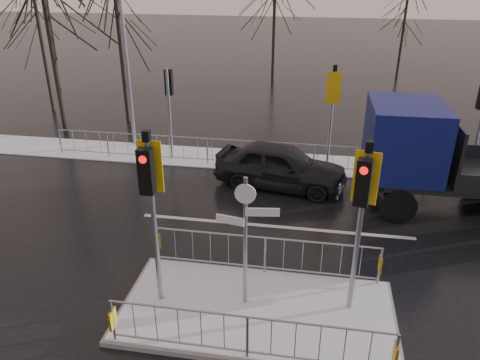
% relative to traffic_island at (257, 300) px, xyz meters
% --- Properties ---
extents(ground, '(120.00, 120.00, 0.00)m').
position_rel_traffic_island_xyz_m(ground, '(0.01, -0.01, -0.39)').
color(ground, black).
rests_on(ground, ground).
extents(snow_verge, '(30.00, 2.00, 0.04)m').
position_rel_traffic_island_xyz_m(snow_verge, '(0.01, 8.59, -0.37)').
color(snow_verge, white).
rests_on(snow_verge, ground).
extents(lane_markings, '(8.00, 11.38, 0.01)m').
position_rel_traffic_island_xyz_m(lane_markings, '(0.01, -0.34, -0.39)').
color(lane_markings, silver).
rests_on(lane_markings, ground).
extents(traffic_island, '(6.00, 3.04, 4.15)m').
position_rel_traffic_island_xyz_m(traffic_island, '(0.00, 0.00, 0.00)').
color(traffic_island, slate).
rests_on(traffic_island, ground).
extents(far_kerb_fixtures, '(18.00, 0.65, 3.83)m').
position_rel_traffic_island_xyz_m(far_kerb_fixtures, '(0.31, 8.08, 0.63)').
color(far_kerb_fixtures, gray).
rests_on(far_kerb_fixtures, ground).
extents(car_far_lane, '(4.70, 2.56, 1.52)m').
position_rel_traffic_island_xyz_m(car_far_lane, '(-0.08, 6.55, 0.37)').
color(car_far_lane, black).
rests_on(car_far_lane, ground).
extents(flatbed_truck, '(7.14, 2.67, 3.30)m').
position_rel_traffic_island_xyz_m(flatbed_truck, '(4.67, 5.87, 1.36)').
color(flatbed_truck, black).
rests_on(flatbed_truck, ground).
extents(tree_near_b, '(4.00, 4.00, 7.55)m').
position_rel_traffic_island_xyz_m(tree_near_b, '(-7.99, 12.49, 4.76)').
color(tree_near_b, black).
rests_on(tree_near_b, ground).
extents(tree_near_c, '(3.50, 3.50, 6.61)m').
position_rel_traffic_island_xyz_m(tree_near_c, '(-12.49, 13.49, 4.11)').
color(tree_near_c, black).
rests_on(tree_near_c, ground).
extents(tree_far_a, '(3.75, 3.75, 7.08)m').
position_rel_traffic_island_xyz_m(tree_far_a, '(-1.99, 21.99, 4.43)').
color(tree_far_a, black).
rests_on(tree_far_a, ground).
extents(tree_far_b, '(3.25, 3.25, 6.14)m').
position_rel_traffic_island_xyz_m(tree_far_b, '(6.01, 23.99, 3.79)').
color(tree_far_b, black).
rests_on(tree_far_b, ground).
extents(street_lamp_left, '(1.25, 0.18, 8.20)m').
position_rel_traffic_island_xyz_m(street_lamp_left, '(-6.42, 9.49, 4.10)').
color(street_lamp_left, gray).
rests_on(street_lamp_left, ground).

